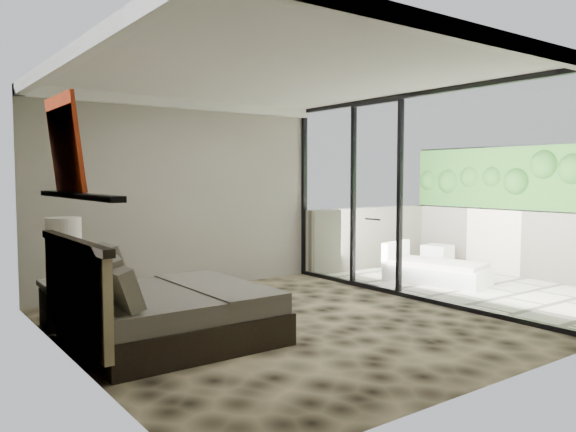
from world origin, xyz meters
TOP-DOWN VIEW (x-y plane):
  - floor at (0.00, 0.00)m, footprint 5.00×5.00m
  - ceiling at (0.00, 0.00)m, footprint 4.50×5.00m
  - back_wall at (0.00, 2.49)m, footprint 4.50×0.02m
  - left_wall at (-2.24, 0.00)m, footprint 0.02×5.00m
  - glass_wall at (2.25, 0.00)m, footprint 0.08×5.00m
  - terrace_slab at (3.75, 0.00)m, footprint 3.00×5.00m
  - parapet_far at (5.10, 0.00)m, footprint 0.30×5.00m
  - foliage_hedge at (5.10, 0.00)m, footprint 0.36×4.60m
  - picture_ledge at (-2.18, 0.10)m, footprint 0.12×2.20m
  - bed at (-1.36, 0.16)m, footprint 1.92×1.86m
  - nightstand at (-1.99, 1.34)m, footprint 0.56×0.56m
  - table_lamp at (-1.98, 1.39)m, footprint 0.38×0.38m
  - abstract_canvas at (-2.19, 0.39)m, footprint 0.13×0.90m
  - framed_print at (-2.14, 0.33)m, footprint 0.11×0.50m
  - ottoman at (4.45, 1.40)m, footprint 0.53×0.53m
  - lounger at (3.43, 0.64)m, footprint 1.14×1.69m

SIDE VIEW (x-z plane):
  - terrace_slab at x=3.75m, z-range -0.12..0.00m
  - floor at x=0.00m, z-range 0.00..0.00m
  - lounger at x=3.43m, z-range -0.11..0.49m
  - ottoman at x=4.45m, z-range 0.00..0.45m
  - nightstand at x=-1.99m, z-range 0.00..0.49m
  - bed at x=-1.36m, z-range -0.21..0.84m
  - parapet_far at x=5.10m, z-range 0.00..1.10m
  - table_lamp at x=-1.98m, z-range 0.62..1.32m
  - back_wall at x=0.00m, z-range 0.00..2.80m
  - left_wall at x=-2.24m, z-range 0.00..2.80m
  - glass_wall at x=2.25m, z-range 0.00..2.80m
  - picture_ledge at x=-2.18m, z-range 1.48..1.52m
  - foliage_hedge at x=5.10m, z-range 1.10..2.20m
  - framed_print at x=-2.14m, z-range 1.53..2.12m
  - abstract_canvas at x=-2.19m, z-range 1.53..2.42m
  - ceiling at x=0.00m, z-range 2.78..2.80m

